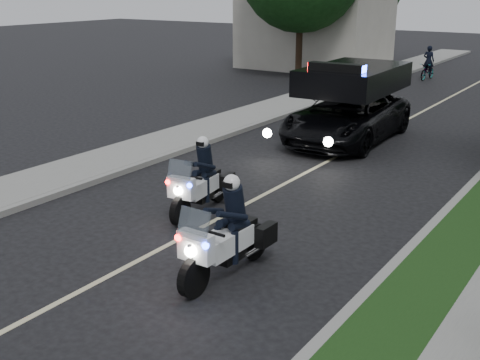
# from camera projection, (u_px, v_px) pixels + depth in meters

# --- Properties ---
(ground) EXTENTS (120.00, 120.00, 0.00)m
(ground) POSITION_uv_depth(u_px,v_px,m) (157.00, 251.00, 11.69)
(ground) COLOR black
(ground) RESTS_ON ground
(curb_left) EXTENTS (0.20, 60.00, 0.15)m
(curb_left) POSITION_uv_depth(u_px,v_px,m) (255.00, 125.00, 21.74)
(curb_left) COLOR gray
(curb_left) RESTS_ON ground
(sidewalk_left) EXTENTS (2.00, 60.00, 0.16)m
(sidewalk_left) POSITION_uv_depth(u_px,v_px,m) (230.00, 122.00, 22.32)
(sidewalk_left) COLOR gray
(sidewalk_left) RESTS_ON ground
(building_far) EXTENTS (8.00, 6.00, 7.00)m
(building_far) POSITION_uv_depth(u_px,v_px,m) (315.00, 9.00, 36.45)
(building_far) COLOR #A8A396
(building_far) RESTS_ON ground
(lane_marking) EXTENTS (0.12, 50.00, 0.01)m
(lane_marking) POSITION_uv_depth(u_px,v_px,m) (362.00, 143.00, 19.59)
(lane_marking) COLOR #BFB78C
(lane_marking) RESTS_ON ground
(police_moto_left) EXTENTS (0.97, 2.12, 1.74)m
(police_moto_left) POSITION_uv_depth(u_px,v_px,m) (201.00, 212.00, 13.68)
(police_moto_left) COLOR white
(police_moto_left) RESTS_ON ground
(police_moto_right) EXTENTS (0.80, 2.18, 1.84)m
(police_moto_right) POSITION_uv_depth(u_px,v_px,m) (227.00, 275.00, 10.70)
(police_moto_right) COLOR white
(police_moto_right) RESTS_ON ground
(police_suv) EXTENTS (2.89, 5.90, 2.83)m
(police_suv) POSITION_uv_depth(u_px,v_px,m) (346.00, 141.00, 19.93)
(police_suv) COLOR black
(police_suv) RESTS_ON ground
(bicycle) EXTENTS (0.70, 1.69, 0.86)m
(bicycle) POSITION_uv_depth(u_px,v_px,m) (427.00, 79.00, 32.72)
(bicycle) COLOR black
(bicycle) RESTS_ON ground
(cyclist) EXTENTS (0.59, 0.40, 1.60)m
(cyclist) POSITION_uv_depth(u_px,v_px,m) (427.00, 79.00, 32.72)
(cyclist) COLOR black
(cyclist) RESTS_ON ground
(tree_left_near) EXTENTS (7.61, 7.61, 10.98)m
(tree_left_near) POSITION_uv_depth(u_px,v_px,m) (298.00, 77.00, 33.72)
(tree_left_near) COLOR #164216
(tree_left_near) RESTS_ON ground
(tree_left_far) EXTENTS (7.86, 7.86, 10.01)m
(tree_left_far) POSITION_uv_depth(u_px,v_px,m) (354.00, 61.00, 40.70)
(tree_left_far) COLOR #113410
(tree_left_far) RESTS_ON ground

